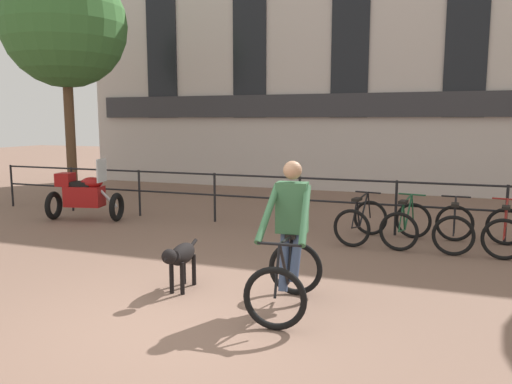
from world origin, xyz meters
The scene contains 11 objects.
ground_plane centered at (0.00, 0.00, 0.00)m, with size 60.00×60.00×0.00m, color #7A5B4C.
canal_railing centered at (0.00, 5.20, 0.71)m, with size 15.05×0.05×1.05m.
building_facade centered at (0.00, 10.99, 4.13)m, with size 18.00×0.72×8.30m.
cyclist_with_bike centered at (1.01, 1.00, 0.76)m, with size 0.77×1.22×1.70m.
dog centered at (-0.44, 1.05, 0.45)m, with size 0.27×0.99×0.63m.
parked_motorcycle centered at (-4.60, 4.35, 0.56)m, with size 1.67×0.94×1.35m.
parked_bicycle_near_lamp centered at (1.33, 4.54, 0.36)m, with size 0.84×1.21×0.86m.
parked_bicycle_mid_left centered at (2.11, 4.54, 0.36)m, with size 0.84×1.21×0.86m.
parked_bicycle_mid_right centered at (2.89, 4.54, 0.36)m, with size 0.71×1.14×0.86m.
parked_bicycle_far_end centered at (3.67, 4.54, 0.36)m, with size 0.81×1.19×0.86m.
tree_canalside_left centered at (-6.73, 6.53, 4.59)m, with size 3.21×3.21×6.21m.
Camera 1 is at (2.57, -4.39, 2.17)m, focal length 35.00 mm.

